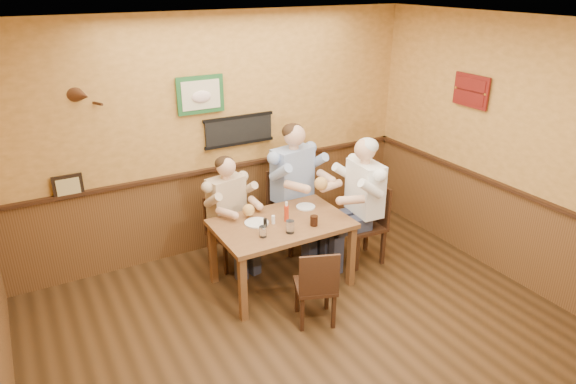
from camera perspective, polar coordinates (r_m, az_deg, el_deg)
name	(u,v)px	position (r m, az deg, el deg)	size (l,w,h in m)	color
room	(343,174)	(4.09, 6.16, 1.96)	(5.02, 5.03, 2.81)	#301E0E
dining_table	(282,230)	(5.44, -0.72, -4.21)	(1.40, 0.90, 0.75)	brown
chair_back_left	(228,232)	(5.95, -6.69, -4.43)	(0.39, 0.39, 0.84)	#382012
chair_back_right	(292,210)	(6.25, 0.49, -2.03)	(0.46, 0.46, 1.00)	#382012
chair_right_end	(363,224)	(6.02, 8.31, -3.54)	(0.44, 0.44, 0.95)	#382012
chair_near_side	(315,284)	(5.01, 3.05, -10.17)	(0.38, 0.38, 0.82)	#382012
diner_tan_shirt	(227,218)	(5.87, -6.77, -2.87)	(0.55, 0.55, 1.20)	beige
diner_blue_polo	(292,194)	(6.16, 0.49, -0.24)	(0.66, 0.66, 1.42)	#879FCB
diner_white_elder	(364,208)	(5.94, 8.42, -1.78)	(0.63, 0.63, 1.36)	white
water_glass_left	(263,232)	(5.08, -2.81, -4.43)	(0.08, 0.08, 0.11)	white
water_glass_mid	(290,227)	(5.15, 0.24, -3.89)	(0.09, 0.09, 0.13)	silver
cola_tumbler	(314,221)	(5.31, 2.90, -3.20)	(0.08, 0.08, 0.11)	black
hot_sauce_bottle	(286,213)	(5.37, -0.17, -2.30)	(0.05, 0.05, 0.20)	#BA2F13
salt_shaker	(273,220)	(5.34, -1.64, -3.09)	(0.04, 0.04, 0.09)	white
pepper_shaker	(265,223)	(5.27, -2.55, -3.45)	(0.04, 0.04, 0.10)	black
plate_far_left	(256,223)	(5.37, -3.52, -3.43)	(0.25, 0.25, 0.02)	silver
plate_far_right	(306,207)	(5.72, 1.97, -1.64)	(0.21, 0.21, 0.01)	silver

